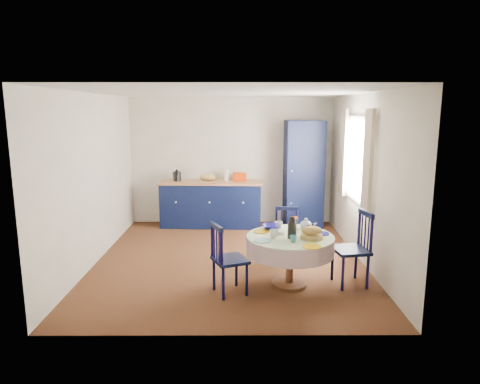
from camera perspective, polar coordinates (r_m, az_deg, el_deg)
The scene contains 17 objects.
floor at distance 6.64m, azimuth -1.42°, elevation -8.97°, with size 4.50×4.50×0.00m, color black.
ceiling at distance 6.25m, azimuth -1.53°, elevation 13.14°, with size 4.50×4.50×0.00m, color white.
wall_back at distance 8.55m, azimuth -1.15°, elevation 4.15°, with size 4.00×0.02×2.50m, color silver.
wall_left at distance 6.67m, azimuth -18.91°, elevation 1.64°, with size 0.02×4.50×2.50m, color silver.
wall_right at distance 6.59m, azimuth 16.20°, elevation 1.69°, with size 0.02×4.50×2.50m, color silver.
window at distance 6.83m, azimuth 15.25°, elevation 4.37°, with size 0.10×1.74×1.45m.
kitchen_counter at distance 8.41m, azimuth -3.85°, elevation -1.44°, with size 2.03×0.72×1.13m.
pantry_cabinet at distance 8.36m, azimuth 8.47°, elevation 2.35°, with size 0.75×0.55×2.06m.
dining_table at distance 5.55m, azimuth 6.79°, elevation -6.97°, with size 1.12×1.12×0.95m.
chair_left at distance 5.33m, azimuth -1.74°, elevation -8.83°, with size 0.51×0.52×0.90m.
chair_far at distance 6.38m, azimuth 6.23°, elevation -5.83°, with size 0.41×0.39×0.84m.
chair_right at distance 5.78m, azimuth 14.92°, elevation -7.21°, with size 0.48×0.50×0.98m.
mug_a at distance 5.42m, azimuth 4.57°, elevation -5.56°, with size 0.12×0.12×0.10m, color silver.
mug_b at distance 5.25m, azimuth 7.13°, elevation -6.23°, with size 0.09×0.09×0.08m, color teal.
mug_c at distance 5.77m, azimuth 9.41°, elevation -4.71°, with size 0.11×0.11×0.09m, color black.
mug_d at distance 5.81m, azimuth 5.18°, elevation -4.43°, with size 0.11×0.11×0.10m, color silver.
cobalt_bowl at distance 5.80m, azimuth 4.18°, elevation -4.65°, with size 0.24×0.24×0.06m, color navy.
Camera 1 is at (0.14, -6.24, 2.26)m, focal length 32.00 mm.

